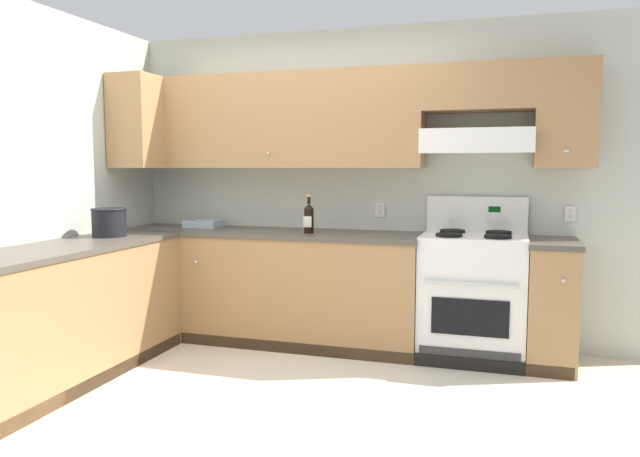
{
  "coord_description": "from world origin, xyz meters",
  "views": [
    {
      "loc": [
        1.58,
        -3.36,
        1.43
      ],
      "look_at": [
        0.32,
        0.7,
        1.0
      ],
      "focal_mm": 34.4,
      "sensor_mm": 36.0,
      "label": 1
    }
  ],
  "objects_px": {
    "bowl": "(204,225)",
    "bucket": "(109,222)",
    "stove": "(473,295)",
    "wine_bottle": "(309,218)"
  },
  "relations": [
    {
      "from": "stove",
      "to": "bowl",
      "type": "relative_size",
      "value": 4.06
    },
    {
      "from": "wine_bottle",
      "to": "bucket",
      "type": "relative_size",
      "value": 1.17
    },
    {
      "from": "wine_bottle",
      "to": "bucket",
      "type": "bearing_deg",
      "value": -153.81
    },
    {
      "from": "stove",
      "to": "bowl",
      "type": "distance_m",
      "value": 2.32
    },
    {
      "from": "bucket",
      "to": "stove",
      "type": "bearing_deg",
      "value": 15.85
    },
    {
      "from": "bowl",
      "to": "bucket",
      "type": "xyz_separation_m",
      "value": [
        -0.34,
        -0.84,
        0.09
      ]
    },
    {
      "from": "bowl",
      "to": "bucket",
      "type": "relative_size",
      "value": 1.13
    },
    {
      "from": "wine_bottle",
      "to": "bowl",
      "type": "bearing_deg",
      "value": 170.36
    },
    {
      "from": "stove",
      "to": "bowl",
      "type": "height_order",
      "value": "stove"
    },
    {
      "from": "wine_bottle",
      "to": "bucket",
      "type": "distance_m",
      "value": 1.51
    }
  ]
}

